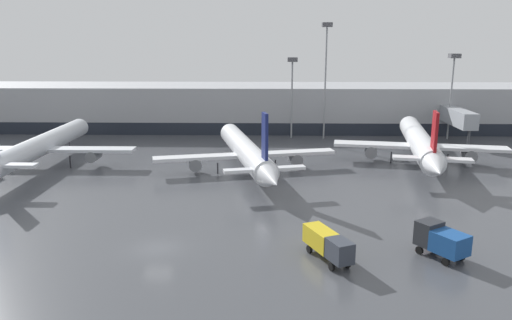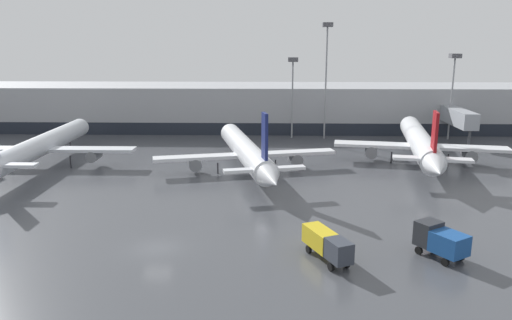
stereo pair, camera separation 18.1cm
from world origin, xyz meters
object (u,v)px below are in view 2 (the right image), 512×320
at_px(apron_light_mast_0, 454,71).
at_px(parked_jet_2, 246,151).
at_px(service_truck_0, 440,239).
at_px(service_truck_1, 327,243).
at_px(apron_light_mast_4, 293,73).
at_px(parked_jet_3, 420,143).
at_px(parked_jet_1, 42,146).
at_px(apron_light_mast_2, 327,50).

bearing_deg(apron_light_mast_0, parked_jet_2, -146.84).
height_order(service_truck_0, service_truck_1, service_truck_0).
xyz_separation_m(service_truck_0, apron_light_mast_4, (-10.25, 53.16, 10.46)).
bearing_deg(parked_jet_3, apron_light_mast_4, 52.35).
bearing_deg(parked_jet_1, apron_light_mast_4, -58.55).
relative_size(parked_jet_3, service_truck_0, 7.72).
xyz_separation_m(parked_jet_2, apron_light_mast_2, (13.63, 24.32, 13.49)).
distance_m(parked_jet_1, apron_light_mast_4, 44.82).
bearing_deg(service_truck_0, apron_light_mast_2, -28.68).
height_order(parked_jet_1, apron_light_mast_0, apron_light_mast_0).
relative_size(parked_jet_1, service_truck_0, 7.77).
distance_m(parked_jet_1, apron_light_mast_0, 70.78).
bearing_deg(apron_light_mast_0, service_truck_1, -118.23).
bearing_deg(parked_jet_2, apron_light_mast_4, -30.44).
distance_m(parked_jet_1, parked_jet_2, 29.90).
xyz_separation_m(parked_jet_3, apron_light_mast_0, (10.90, 18.92, 9.43)).
bearing_deg(service_truck_1, apron_light_mast_4, 156.63).
distance_m(service_truck_0, apron_light_mast_2, 54.94).
height_order(service_truck_1, apron_light_mast_4, apron_light_mast_4).
distance_m(parked_jet_3, apron_light_mast_4, 28.25).
xyz_separation_m(service_truck_0, service_truck_1, (-9.69, -0.76, -0.12)).
xyz_separation_m(parked_jet_2, service_truck_1, (8.12, -29.21, -1.34)).
height_order(parked_jet_2, service_truck_1, parked_jet_2).
bearing_deg(apron_light_mast_2, parked_jet_3, -57.80).
bearing_deg(service_truck_0, parked_jet_1, 24.49).
xyz_separation_m(parked_jet_1, service_truck_0, (47.65, -30.14, -1.47)).
bearing_deg(apron_light_mast_0, apron_light_mast_2, 179.10).
height_order(parked_jet_3, apron_light_mast_4, apron_light_mast_4).
distance_m(parked_jet_3, apron_light_mast_2, 26.32).
bearing_deg(apron_light_mast_4, apron_light_mast_0, -1.47).
distance_m(service_truck_1, apron_light_mast_2, 55.82).
relative_size(parked_jet_1, apron_light_mast_4, 2.49).
distance_m(parked_jet_1, service_truck_1, 48.98).
distance_m(service_truck_1, apron_light_mast_0, 61.36).
bearing_deg(service_truck_1, parked_jet_2, 171.56).
xyz_separation_m(apron_light_mast_2, apron_light_mast_4, (-6.08, 0.39, -4.25)).
bearing_deg(parked_jet_2, service_truck_1, -177.91).
bearing_deg(parked_jet_3, apron_light_mast_2, 41.74).
distance_m(service_truck_0, apron_light_mast_4, 55.14).
bearing_deg(parked_jet_1, parked_jet_2, -93.41).
bearing_deg(parked_jet_1, apron_light_mast_0, -71.65).
distance_m(apron_light_mast_0, apron_light_mast_2, 23.34).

